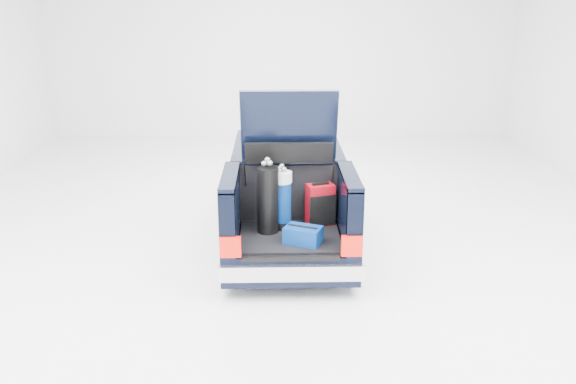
{
  "coord_description": "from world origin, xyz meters",
  "views": [
    {
      "loc": [
        -0.2,
        -8.97,
        3.65
      ],
      "look_at": [
        0.0,
        -0.5,
        0.87
      ],
      "focal_mm": 38.0,
      "sensor_mm": 36.0,
      "label": 1
    }
  ],
  "objects_px": {
    "black_golf_bag": "(268,200)",
    "blue_duffel": "(303,235)",
    "blue_golf_bag": "(282,200)",
    "car": "(287,192)",
    "red_suitcase": "(320,205)"
  },
  "relations": [
    {
      "from": "car",
      "to": "red_suitcase",
      "type": "height_order",
      "value": "car"
    },
    {
      "from": "car",
      "to": "blue_golf_bag",
      "type": "distance_m",
      "value": 1.38
    },
    {
      "from": "blue_golf_bag",
      "to": "blue_duffel",
      "type": "distance_m",
      "value": 0.67
    },
    {
      "from": "black_golf_bag",
      "to": "blue_golf_bag",
      "type": "xyz_separation_m",
      "value": [
        0.19,
        0.15,
        -0.05
      ]
    },
    {
      "from": "car",
      "to": "blue_duffel",
      "type": "bearing_deg",
      "value": -85.08
    },
    {
      "from": "black_golf_bag",
      "to": "red_suitcase",
      "type": "bearing_deg",
      "value": 4.41
    },
    {
      "from": "blue_golf_bag",
      "to": "black_golf_bag",
      "type": "bearing_deg",
      "value": -136.54
    },
    {
      "from": "car",
      "to": "red_suitcase",
      "type": "relative_size",
      "value": 7.7
    },
    {
      "from": "car",
      "to": "black_golf_bag",
      "type": "relative_size",
      "value": 4.6
    },
    {
      "from": "blue_golf_bag",
      "to": "red_suitcase",
      "type": "bearing_deg",
      "value": 18.56
    },
    {
      "from": "blue_duffel",
      "to": "car",
      "type": "bearing_deg",
      "value": 117.88
    },
    {
      "from": "blue_golf_bag",
      "to": "blue_duffel",
      "type": "bearing_deg",
      "value": -59.13
    },
    {
      "from": "red_suitcase",
      "to": "blue_duffel",
      "type": "distance_m",
      "value": 0.74
    },
    {
      "from": "black_golf_bag",
      "to": "blue_duffel",
      "type": "distance_m",
      "value": 0.69
    },
    {
      "from": "car",
      "to": "red_suitcase",
      "type": "bearing_deg",
      "value": -70.59
    }
  ]
}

